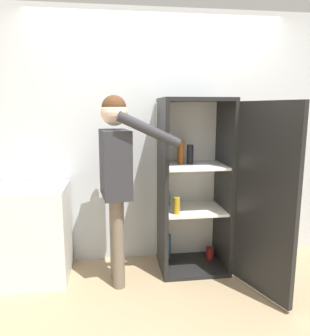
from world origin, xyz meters
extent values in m
plane|color=tan|center=(0.00, 0.00, 0.00)|extent=(12.00, 12.00, 0.00)
cube|color=silver|center=(0.00, 0.98, 1.27)|extent=(7.00, 0.06, 2.55)
cube|color=black|center=(0.31, 0.65, 0.02)|extent=(0.65, 0.56, 0.04)
cube|color=black|center=(0.31, 0.65, 1.66)|extent=(0.65, 0.56, 0.04)
cube|color=white|center=(0.31, 0.91, 0.84)|extent=(0.65, 0.03, 1.61)
cube|color=black|center=(0.00, 0.65, 0.84)|extent=(0.04, 0.56, 1.61)
cube|color=black|center=(0.62, 0.65, 0.84)|extent=(0.03, 0.56, 1.61)
cube|color=white|center=(0.31, 0.65, 0.61)|extent=(0.58, 0.49, 0.02)
cube|color=white|center=(0.31, 0.65, 1.04)|extent=(0.58, 0.49, 0.02)
cube|color=black|center=(0.76, 0.07, 0.84)|extent=(0.26, 0.63, 1.61)
cylinder|color=#1E5123|center=(0.07, 0.77, 0.69)|extent=(0.05, 0.05, 0.15)
cylinder|color=maroon|center=(0.52, 0.73, 0.09)|extent=(0.08, 0.08, 0.12)
cylinder|color=#B78C1E|center=(0.11, 0.49, 0.70)|extent=(0.06, 0.06, 0.16)
cylinder|color=teal|center=(0.09, 0.81, 0.16)|extent=(0.06, 0.06, 0.25)
cylinder|color=black|center=(0.28, 0.69, 1.15)|extent=(0.06, 0.06, 0.19)
cylinder|color=#9E4C19|center=(0.19, 0.70, 1.17)|extent=(0.06, 0.06, 0.22)
cylinder|color=#726656|center=(-0.46, 0.53, 0.41)|extent=(0.11, 0.11, 0.82)
cylinder|color=#726656|center=(-0.44, 0.36, 0.41)|extent=(0.11, 0.11, 0.82)
cube|color=#2D2D33|center=(-0.45, 0.44, 1.11)|extent=(0.28, 0.44, 0.58)
sphere|color=beige|center=(-0.45, 0.44, 1.55)|extent=(0.23, 0.23, 0.23)
sphere|color=#4C2D19|center=(-0.45, 0.44, 1.59)|extent=(0.21, 0.21, 0.21)
cylinder|color=#2D2D33|center=(-0.48, 0.67, 1.09)|extent=(0.08, 0.08, 0.55)
cylinder|color=#2D2D33|center=(-0.17, 0.24, 1.41)|extent=(0.54, 0.15, 0.31)
cube|color=white|center=(-1.22, 0.64, 0.44)|extent=(0.64, 0.57, 0.89)
cylinder|color=white|center=(-1.31, 0.55, 0.91)|extent=(0.22, 0.22, 0.05)
camera|label=1|loc=(-0.48, -2.38, 1.59)|focal=35.00mm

